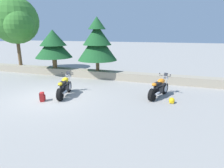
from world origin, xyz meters
name	(u,v)px	position (x,y,z in m)	size (l,w,h in m)	color
ground_plane	(51,97)	(0.00, 0.00, 0.00)	(120.00, 120.00, 0.00)	gray
stone_wall	(90,74)	(0.00, 4.80, 0.28)	(36.00, 0.80, 0.55)	gray
motorcycle_yellow_near_left	(65,87)	(0.58, 0.42, 0.49)	(0.85, 2.04, 1.18)	black
motorcycle_orange_centre	(159,88)	(5.36, 1.78, 0.49)	(1.00, 1.98, 1.18)	black
rider_backpack	(42,96)	(-0.03, -0.66, 0.24)	(0.34, 0.35, 0.47)	#A31E1E
rider_helmet	(172,100)	(6.03, 1.05, 0.14)	(0.28, 0.28, 0.28)	yellow
leafy_tree_far_left	(16,21)	(-6.48, 4.87, 4.14)	(3.96, 3.77, 5.56)	brown
pine_tree_mid_left	(53,44)	(-2.98, 4.71, 2.39)	(2.83, 2.83, 2.95)	brown
pine_tree_mid_right	(97,42)	(0.65, 4.81, 2.61)	(2.85, 2.85, 3.81)	brown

